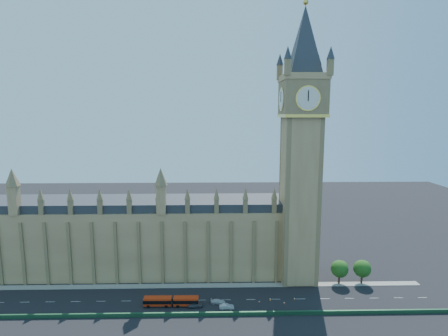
{
  "coord_description": "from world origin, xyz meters",
  "views": [
    {
      "loc": [
        8.93,
        -104.53,
        58.48
      ],
      "look_at": [
        11.52,
        10.0,
        41.36
      ],
      "focal_mm": 28.0,
      "sensor_mm": 36.0,
      "label": 1
    }
  ],
  "objects_px": {
    "red_bus": "(171,301)",
    "car_white": "(218,302)",
    "car_grey": "(195,305)",
    "car_silver": "(227,307)"
  },
  "relations": [
    {
      "from": "car_white",
      "to": "car_grey",
      "type": "bearing_deg",
      "value": 112.36
    },
    {
      "from": "red_bus",
      "to": "car_white",
      "type": "relative_size",
      "value": 3.69
    },
    {
      "from": "car_silver",
      "to": "car_grey",
      "type": "bearing_deg",
      "value": 82.78
    },
    {
      "from": "red_bus",
      "to": "car_grey",
      "type": "distance_m",
      "value": 7.63
    },
    {
      "from": "red_bus",
      "to": "car_silver",
      "type": "bearing_deg",
      "value": -5.93
    },
    {
      "from": "car_grey",
      "to": "car_silver",
      "type": "relative_size",
      "value": 1.0
    },
    {
      "from": "car_grey",
      "to": "car_silver",
      "type": "height_order",
      "value": "car_grey"
    },
    {
      "from": "car_silver",
      "to": "car_white",
      "type": "xyz_separation_m",
      "value": [
        -2.69,
        3.06,
        -0.07
      ]
    },
    {
      "from": "red_bus",
      "to": "car_grey",
      "type": "xyz_separation_m",
      "value": [
        7.53,
        -0.95,
        -0.75
      ]
    },
    {
      "from": "car_grey",
      "to": "car_silver",
      "type": "distance_m",
      "value": 9.76
    }
  ]
}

